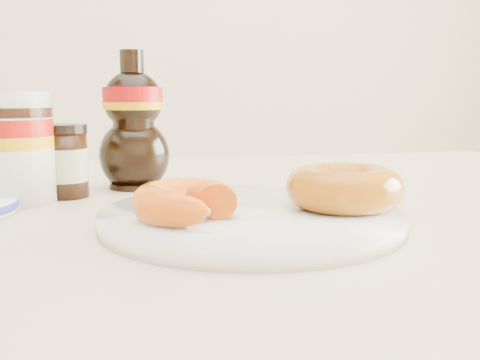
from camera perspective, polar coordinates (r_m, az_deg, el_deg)
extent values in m
cube|color=beige|center=(0.60, -7.61, -4.61)|extent=(1.40, 0.90, 0.04)
cylinder|color=#C6B28C|center=(1.27, 21.24, -15.52)|extent=(0.06, 0.06, 0.71)
cylinder|color=white|center=(0.51, 1.23, -3.98)|extent=(0.29, 0.29, 0.01)
torus|color=white|center=(0.51, 1.23, -3.86)|extent=(0.28, 0.28, 0.01)
torus|color=orange|center=(0.47, -5.90, -2.28)|extent=(0.11, 0.11, 0.03)
torus|color=#9E560A|center=(0.52, 11.02, -0.76)|extent=(0.12, 0.12, 0.04)
cylinder|color=white|center=(0.65, -22.99, 2.24)|extent=(0.09, 0.09, 0.10)
cylinder|color=#870B04|center=(0.65, -23.18, 5.18)|extent=(0.09, 0.09, 0.02)
cylinder|color=#D89905|center=(0.65, -23.09, 3.71)|extent=(0.09, 0.09, 0.01)
cylinder|color=black|center=(0.65, -23.27, 6.65)|extent=(0.09, 0.09, 0.01)
cylinder|color=white|center=(0.65, -23.34, 7.76)|extent=(0.08, 0.08, 0.02)
cylinder|color=black|center=(0.67, -18.15, 1.56)|extent=(0.05, 0.05, 0.08)
cylinder|color=beige|center=(0.67, -18.15, 1.56)|extent=(0.05, 0.05, 0.04)
cylinder|color=black|center=(0.67, -18.33, 5.23)|extent=(0.05, 0.05, 0.01)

